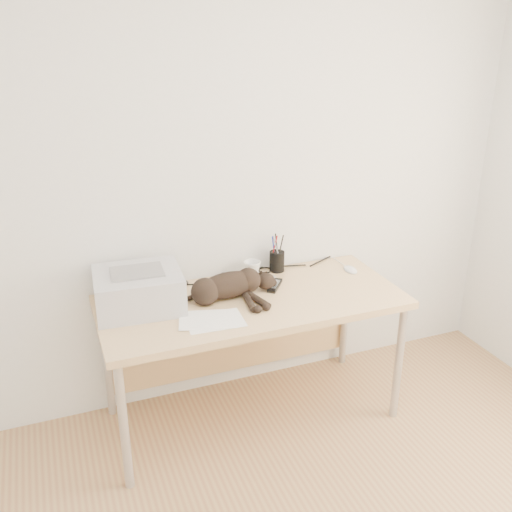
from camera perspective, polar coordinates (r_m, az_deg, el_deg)
name	(u,v)px	position (r m, az deg, el deg)	size (l,w,h in m)	color
wall_back	(228,179)	(3.13, -2.78, 7.71)	(3.50, 3.50, 0.00)	white
desk	(247,314)	(3.14, -0.95, -5.80)	(1.60, 0.70, 0.74)	#DDB581
printer	(138,290)	(2.94, -11.68, -3.33)	(0.45, 0.39, 0.20)	#B9B9BE
papers	(211,320)	(2.80, -4.50, -6.42)	(0.33, 0.26, 0.01)	white
cat	(226,287)	(2.99, -3.06, -3.16)	(0.66, 0.31, 0.15)	black
mug	(252,269)	(3.26, -0.37, -1.27)	(0.10, 0.10, 0.09)	white
pen_cup	(277,261)	(3.32, 2.11, -0.49)	(0.09, 0.09, 0.22)	black
remote_grey	(260,275)	(3.26, 0.45, -1.96)	(0.05, 0.17, 0.02)	gray
remote_black	(275,286)	(3.14, 1.89, -2.97)	(0.05, 0.16, 0.02)	black
mouse	(350,268)	(3.38, 9.43, -1.18)	(0.07, 0.11, 0.04)	white
cable_tangle	(233,275)	(3.27, -2.32, -1.93)	(1.36, 0.09, 0.01)	black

